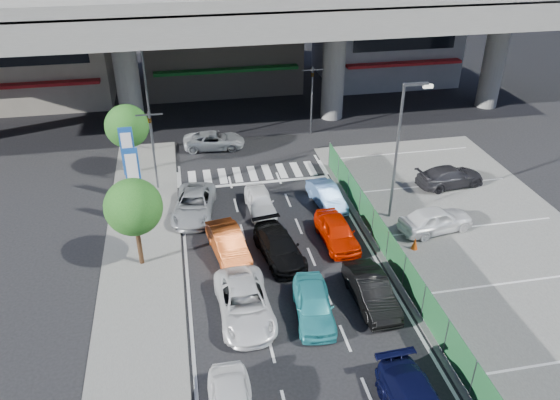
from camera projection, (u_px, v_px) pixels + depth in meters
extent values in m
plane|color=black|center=(293.00, 298.00, 25.47)|extent=(120.00, 120.00, 0.00)
cube|color=#595957|center=(488.00, 247.00, 28.98)|extent=(12.00, 28.00, 0.06)
cube|color=#595957|center=(142.00, 264.00, 27.68)|extent=(4.00, 30.00, 0.12)
cylinder|color=slate|center=(128.00, 82.00, 40.88)|extent=(1.80, 1.80, 8.00)
cylinder|color=slate|center=(334.00, 70.00, 43.53)|extent=(1.80, 1.80, 8.00)
cylinder|color=slate|center=(494.00, 61.00, 45.85)|extent=(1.80, 1.80, 8.00)
cube|color=slate|center=(231.00, 8.00, 39.71)|extent=(64.00, 14.00, 2.00)
cube|color=slate|center=(243.00, 7.00, 33.28)|extent=(64.00, 0.40, 0.90)
cube|color=gray|center=(34.00, 23.00, 46.82)|extent=(12.00, 10.00, 13.00)
cube|color=#AB1519|center=(32.00, 83.00, 44.32)|extent=(10.80, 1.60, 0.25)
cube|color=black|center=(19.00, 29.00, 42.22)|extent=(9.60, 0.10, 5.85)
cube|color=gray|center=(218.00, 3.00, 49.82)|extent=(14.00, 10.00, 15.00)
cube|color=#146823|center=(226.00, 69.00, 47.82)|extent=(12.60, 1.60, 0.25)
cube|color=black|center=(223.00, 4.00, 45.18)|extent=(11.20, 0.10, 6.75)
cube|color=gray|center=(386.00, 15.00, 52.37)|extent=(12.00, 10.00, 12.00)
cube|color=#AB1519|center=(403.00, 63.00, 49.62)|extent=(10.80, 1.60, 0.25)
cube|color=black|center=(407.00, 19.00, 47.80)|extent=(9.60, 0.10, 5.40)
cylinder|color=#595B60|center=(154.00, 152.00, 33.36)|extent=(0.14, 0.14, 5.20)
cube|color=#595B60|center=(149.00, 115.00, 32.17)|extent=(1.60, 0.08, 0.08)
imported|color=black|center=(149.00, 119.00, 32.32)|extent=(0.26, 1.24, 0.50)
cylinder|color=#595B60|center=(312.00, 101.00, 41.26)|extent=(0.14, 0.14, 5.20)
cube|color=#595B60|center=(313.00, 70.00, 40.06)|extent=(1.60, 0.08, 0.08)
imported|color=black|center=(312.00, 74.00, 40.21)|extent=(0.26, 1.24, 0.50)
cylinder|color=#595B60|center=(396.00, 154.00, 29.74)|extent=(0.16, 0.16, 8.00)
cube|color=#595B60|center=(416.00, 84.00, 27.90)|extent=(1.40, 0.15, 0.15)
cube|color=silver|center=(428.00, 86.00, 28.09)|extent=(0.50, 0.22, 0.18)
cylinder|color=#595B60|center=(147.00, 98.00, 37.72)|extent=(0.16, 0.16, 8.00)
cube|color=#595B60|center=(150.00, 40.00, 35.88)|extent=(1.40, 0.15, 0.15)
cube|color=silver|center=(161.00, 42.00, 36.07)|extent=(0.50, 0.22, 0.18)
cylinder|color=#595B60|center=(138.00, 207.00, 30.54)|extent=(0.10, 0.10, 2.20)
cube|color=#154396|center=(133.00, 174.00, 29.49)|extent=(0.80, 0.12, 3.00)
cube|color=white|center=(133.00, 174.00, 29.43)|extent=(0.60, 0.02, 2.40)
cylinder|color=#595B60|center=(133.00, 183.00, 33.03)|extent=(0.10, 0.10, 2.20)
cube|color=#154396|center=(128.00, 151.00, 31.98)|extent=(0.80, 0.12, 3.00)
cube|color=white|center=(128.00, 152.00, 31.92)|extent=(0.60, 0.02, 2.40)
cylinder|color=#382314|center=(139.00, 245.00, 27.12)|extent=(0.24, 0.24, 2.40)
sphere|color=#164B15|center=(133.00, 207.00, 26.02)|extent=(2.80, 2.80, 2.80)
cylinder|color=#382314|center=(132.00, 157.00, 35.92)|extent=(0.24, 0.24, 2.40)
sphere|color=#164B15|center=(127.00, 126.00, 34.83)|extent=(2.80, 2.80, 2.80)
imported|color=white|center=(244.00, 303.00, 24.09)|extent=(2.41, 5.02, 1.38)
imported|color=teal|center=(314.00, 304.00, 24.04)|extent=(2.04, 4.20, 1.38)
imported|color=black|center=(371.00, 291.00, 24.82)|extent=(1.63, 4.24, 1.38)
imported|color=#BC4A1A|center=(228.00, 244.00, 28.12)|extent=(2.12, 4.37, 1.38)
imported|color=black|center=(279.00, 247.00, 27.96)|extent=(2.50, 4.71, 1.30)
imported|color=red|center=(337.00, 231.00, 29.12)|extent=(1.84, 4.13, 1.38)
imported|color=#9A9EA2|center=(194.00, 205.00, 31.63)|extent=(3.00, 5.10, 1.33)
imported|color=white|center=(260.00, 201.00, 32.03)|extent=(1.61, 3.75, 1.26)
imported|color=#5580BD|center=(327.00, 196.00, 32.62)|extent=(1.79, 3.90, 1.24)
imported|color=#B6BABF|center=(214.00, 140.00, 39.79)|extent=(4.55, 2.34, 1.23)
imported|color=white|center=(436.00, 219.00, 30.02)|extent=(4.43, 2.37, 1.43)
imported|color=#2B2A2E|center=(450.00, 176.00, 34.63)|extent=(4.64, 2.36, 1.29)
cone|color=#D8490C|center=(415.00, 243.00, 28.65)|extent=(0.45, 0.45, 0.68)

